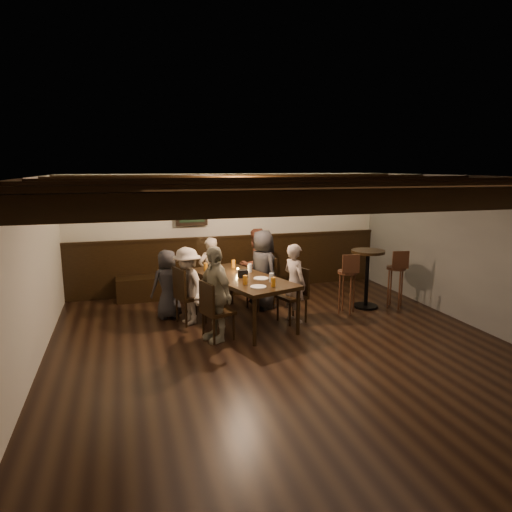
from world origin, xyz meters
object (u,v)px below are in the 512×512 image
object	(u,v)px
person_left_far	(215,294)
person_right_far	(295,283)
dining_table	(241,280)
person_bench_left	(168,284)
chair_right_far	(293,305)
person_bench_right	(256,265)
bar_stool_right	(395,286)
person_bench_centre	(210,272)
chair_right_near	(261,293)
chair_left_near	(190,306)
high_top_table	(367,270)
person_left_near	(188,286)
person_right_near	(263,269)
bar_stool_left	(347,291)
chair_left_far	(217,322)

from	to	relation	value
person_left_far	person_right_far	distance (m)	1.50
dining_table	person_bench_left	distance (m)	1.28
chair_right_far	person_bench_right	world-z (taller)	person_bench_right
person_left_far	bar_stool_right	bearing A→B (deg)	82.48
person_bench_centre	person_left_far	world-z (taller)	person_left_far
chair_right_near	chair_right_far	world-z (taller)	chair_right_near
chair_left_near	chair_right_far	distance (m)	1.70
person_right_far	bar_stool_right	distance (m)	2.06
person_bench_centre	high_top_table	bearing A→B (deg)	144.37
chair_right_near	person_left_far	world-z (taller)	person_left_far
person_left_near	person_right_far	bearing A→B (deg)	59.04
bar_stool_right	chair_left_near	bearing A→B (deg)	-173.82
chair_right_far	person_left_near	world-z (taller)	person_left_near
high_top_table	bar_stool_right	bearing A→B (deg)	-17.36
dining_table	person_left_near	distance (m)	0.88
person_right_near	bar_stool_left	distance (m)	1.53
dining_table	chair_right_near	world-z (taller)	chair_right_near
person_bench_centre	person_left_near	world-z (taller)	person_bench_centre
person_bench_right	person_left_near	size ratio (longest dim) A/B	1.10
chair_left_far	bar_stool_left	xyz separation A→B (m)	(2.43, 0.59, 0.13)
chair_right_far	high_top_table	size ratio (longest dim) A/B	0.84
chair_left_near	person_right_near	xyz separation A→B (m)	(1.40, 0.46, 0.43)
chair_left_near	chair_right_far	bearing A→B (deg)	57.97
chair_left_far	person_bench_left	size ratio (longest dim) A/B	0.76
person_left_far	person_right_near	bearing A→B (deg)	120.96
person_right_near	bar_stool_right	distance (m)	2.43
chair_left_near	bar_stool_right	distance (m)	3.72
person_bench_right	high_top_table	size ratio (longest dim) A/B	1.31
person_right_far	bar_stool_left	bearing A→B (deg)	-100.94
bar_stool_left	person_left_near	bearing A→B (deg)	-176.03
chair_right_near	chair_right_far	distance (m)	0.90
chair_left_near	bar_stool_right	world-z (taller)	bar_stool_right
person_bench_centre	bar_stool_right	world-z (taller)	person_bench_centre
person_bench_right	person_right_far	xyz separation A→B (m)	(0.28, -1.33, -0.05)
person_right_near	person_bench_left	bearing A→B (deg)	74.74
dining_table	person_bench_centre	distance (m)	1.05
bar_stool_right	dining_table	bearing A→B (deg)	-170.74
person_left_near	person_left_far	size ratio (longest dim) A/B	0.89
person_bench_right	person_left_far	distance (m)	2.13
person_bench_centre	bar_stool_left	world-z (taller)	person_bench_centre
person_bench_centre	person_left_near	bearing A→B (deg)	38.66
person_left_near	bar_stool_right	size ratio (longest dim) A/B	1.17
person_left_far	chair_left_far	bearing A→B (deg)	90.00
chair_left_near	person_bench_right	xyz separation A→B (m)	(1.40, 0.93, 0.41)
person_bench_left	high_top_table	distance (m)	3.55
person_bench_right	person_right_near	size ratio (longest dim) A/B	0.98
chair_left_near	chair_left_far	xyz separation A→B (m)	(0.28, -0.86, -0.01)
person_bench_centre	person_bench_right	distance (m)	0.91
person_bench_centre	person_right_near	size ratio (longest dim) A/B	0.90
person_left_near	high_top_table	world-z (taller)	person_left_near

